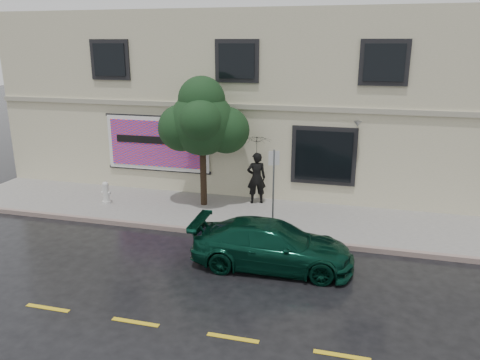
% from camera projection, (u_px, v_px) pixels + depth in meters
% --- Properties ---
extents(ground, '(90.00, 90.00, 0.00)m').
position_uv_depth(ground, '(192.00, 254.00, 13.39)').
color(ground, black).
rests_on(ground, ground).
extents(sidewalk, '(20.00, 3.50, 0.15)m').
position_uv_depth(sidewalk, '(224.00, 213.00, 16.39)').
color(sidewalk, gray).
rests_on(sidewalk, ground).
extents(curb, '(20.00, 0.18, 0.16)m').
position_uv_depth(curb, '(209.00, 232.00, 14.76)').
color(curb, gray).
rests_on(curb, ground).
extents(road_marking, '(19.00, 0.12, 0.01)m').
position_uv_depth(road_marking, '(135.00, 322.00, 10.15)').
color(road_marking, gold).
rests_on(road_marking, ground).
extents(building, '(20.00, 8.12, 7.00)m').
position_uv_depth(building, '(261.00, 97.00, 20.74)').
color(building, beige).
rests_on(building, ground).
extents(billboard, '(4.30, 0.16, 2.20)m').
position_uv_depth(billboard, '(157.00, 144.00, 18.16)').
color(billboard, white).
rests_on(billboard, ground).
extents(car, '(4.38, 2.05, 1.26)m').
position_uv_depth(car, '(272.00, 245.00, 12.51)').
color(car, '#083224').
rests_on(car, ground).
extents(pedestrian, '(0.81, 0.68, 1.90)m').
position_uv_depth(pedestrian, '(256.00, 178.00, 16.98)').
color(pedestrian, black).
rests_on(pedestrian, sidewalk).
extents(umbrella, '(1.33, 1.33, 0.81)m').
position_uv_depth(umbrella, '(257.00, 141.00, 16.60)').
color(umbrella, black).
rests_on(umbrella, pedestrian).
extents(street_tree, '(2.27, 2.27, 4.13)m').
position_uv_depth(street_tree, '(202.00, 123.00, 16.24)').
color(street_tree, '#342417').
rests_on(street_tree, sidewalk).
extents(fire_hydrant, '(0.34, 0.32, 0.82)m').
position_uv_depth(fire_hydrant, '(106.00, 193.00, 17.11)').
color(fire_hydrant, silver).
rests_on(fire_hydrant, sidewalk).
extents(sign_pole, '(0.31, 0.14, 2.67)m').
position_uv_depth(sign_pole, '(273.00, 185.00, 13.98)').
color(sign_pole, gray).
rests_on(sign_pole, sidewalk).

